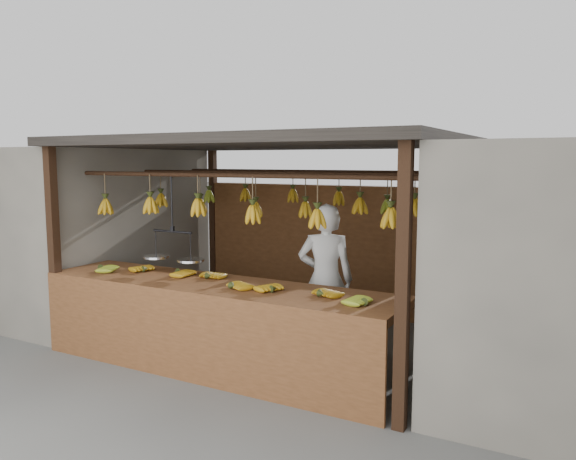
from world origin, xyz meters
The scene contains 8 objects.
ground centered at (0.00, 0.00, 0.00)m, with size 80.00×80.00×0.00m, color #5B5B57.
stall centered at (0.00, 0.33, 1.97)m, with size 4.30×3.30×2.40m.
neighbor_left centered at (-3.60, 0.00, 1.15)m, with size 3.00×3.00×2.30m, color slate.
counter centered at (-0.08, -1.24, 0.72)m, with size 3.95×0.90×0.96m.
hanging_bananas centered at (0.01, -0.01, 1.63)m, with size 3.61×2.22×0.39m.
balance_scale centered at (-0.72, -1.00, 1.13)m, with size 0.75×0.29×0.93m.
vendor centered at (0.71, -0.14, 0.84)m, with size 0.61×0.40×1.68m, color white.
bag_bundles centered at (1.94, 1.35, 0.98)m, with size 0.08×0.26×1.26m.
Camera 1 is at (3.26, -5.69, 2.15)m, focal length 35.00 mm.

